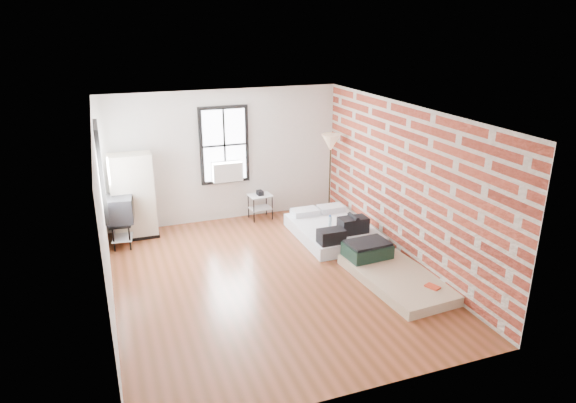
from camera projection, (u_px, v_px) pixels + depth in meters
name	position (u px, v px, depth m)	size (l,w,h in m)	color
ground	(270.00, 279.00, 8.64)	(6.00, 6.00, 0.00)	brown
room_shell	(275.00, 173.00, 8.46)	(5.02, 6.02, 2.80)	silver
mattress_main	(333.00, 230.00, 10.23)	(1.42, 1.92, 0.61)	white
mattress_bare	(390.00, 271.00, 8.62)	(1.24, 2.16, 0.45)	tan
wardrobe	(133.00, 196.00, 10.07)	(0.87, 0.51, 1.70)	black
side_table	(260.00, 200.00, 11.12)	(0.52, 0.43, 0.64)	black
floor_lamp	(331.00, 146.00, 10.86)	(0.40, 0.40, 1.84)	black
tv_stand	(120.00, 211.00, 9.73)	(0.55, 0.73, 0.98)	black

